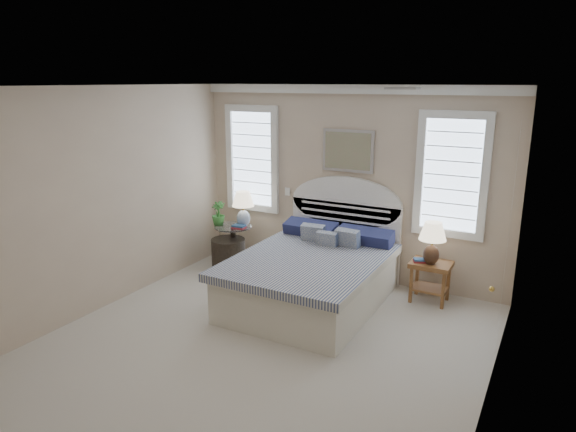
% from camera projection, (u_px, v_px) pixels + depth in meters
% --- Properties ---
extents(floor, '(4.50, 5.00, 0.01)m').
position_uv_depth(floor, '(254.00, 352.00, 5.38)').
color(floor, '#B9AE9E').
rests_on(floor, ground).
extents(ceiling, '(4.50, 5.00, 0.01)m').
position_uv_depth(ceiling, '(249.00, 86.00, 4.68)').
color(ceiling, white).
rests_on(ceiling, wall_back).
extents(wall_back, '(4.50, 0.02, 2.70)m').
position_uv_depth(wall_back, '(348.00, 184.00, 7.15)').
color(wall_back, '#BCA58D').
rests_on(wall_back, floor).
extents(wall_left, '(0.02, 5.00, 2.70)m').
position_uv_depth(wall_left, '(91.00, 203.00, 6.07)').
color(wall_left, '#BCA58D').
rests_on(wall_left, floor).
extents(wall_right, '(0.02, 5.00, 2.70)m').
position_uv_depth(wall_right, '(496.00, 266.00, 3.99)').
color(wall_right, '#BCA58D').
rests_on(wall_right, floor).
extents(crown_molding, '(4.50, 0.08, 0.12)m').
position_uv_depth(crown_molding, '(350.00, 89.00, 6.79)').
color(crown_molding, white).
rests_on(crown_molding, wall_back).
extents(hvac_vent, '(0.30, 0.20, 0.02)m').
position_uv_depth(hvac_vent, '(403.00, 88.00, 4.82)').
color(hvac_vent, '#B2B2B2').
rests_on(hvac_vent, ceiling).
extents(switch_plate, '(0.08, 0.01, 0.12)m').
position_uv_depth(switch_plate, '(287.00, 192.00, 7.63)').
color(switch_plate, white).
rests_on(switch_plate, wall_back).
extents(window_left, '(0.90, 0.06, 1.60)m').
position_uv_depth(window_left, '(253.00, 159.00, 7.79)').
color(window_left, silver).
rests_on(window_left, wall_back).
extents(window_right, '(0.90, 0.06, 1.60)m').
position_uv_depth(window_right, '(452.00, 175.00, 6.43)').
color(window_right, silver).
rests_on(window_right, wall_back).
extents(painting, '(0.74, 0.04, 0.58)m').
position_uv_depth(painting, '(348.00, 151.00, 7.00)').
color(painting, silver).
rests_on(painting, wall_back).
extents(closet_door, '(0.02, 1.80, 2.40)m').
position_uv_depth(closet_door, '(508.00, 243.00, 5.06)').
color(closet_door, silver).
rests_on(closet_door, floor).
extents(bed, '(1.72, 2.28, 1.47)m').
position_uv_depth(bed, '(315.00, 273.00, 6.52)').
color(bed, beige).
rests_on(bed, floor).
extents(side_table_left, '(0.56, 0.56, 0.63)m').
position_uv_depth(side_table_left, '(233.00, 241.00, 7.78)').
color(side_table_left, black).
rests_on(side_table_left, floor).
extents(nightstand_right, '(0.50, 0.40, 0.53)m').
position_uv_depth(nightstand_right, '(431.00, 273.00, 6.51)').
color(nightstand_right, brown).
rests_on(nightstand_right, floor).
extents(floor_pot, '(0.61, 0.61, 0.46)m').
position_uv_depth(floor_pot, '(228.00, 254.00, 7.70)').
color(floor_pot, black).
rests_on(floor_pot, floor).
extents(lamp_left, '(0.36, 0.36, 0.54)m').
position_uv_depth(lamp_left, '(243.00, 205.00, 7.64)').
color(lamp_left, silver).
rests_on(lamp_left, side_table_left).
extents(lamp_right, '(0.41, 0.41, 0.55)m').
position_uv_depth(lamp_right, '(432.00, 238.00, 6.33)').
color(lamp_right, black).
rests_on(lamp_right, nightstand_right).
extents(potted_plant, '(0.25, 0.25, 0.36)m').
position_uv_depth(potted_plant, '(218.00, 214.00, 7.72)').
color(potted_plant, '#39732E').
rests_on(potted_plant, side_table_left).
extents(books_left, '(0.20, 0.15, 0.05)m').
position_uv_depth(books_left, '(239.00, 227.00, 7.59)').
color(books_left, maroon).
rests_on(books_left, side_table_left).
extents(books_right, '(0.19, 0.16, 0.04)m').
position_uv_depth(books_right, '(420.00, 260.00, 6.47)').
color(books_right, maroon).
rests_on(books_right, nightstand_right).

